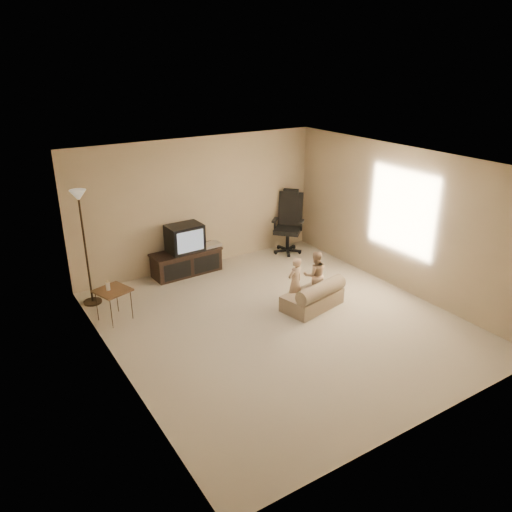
% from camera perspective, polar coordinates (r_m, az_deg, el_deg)
% --- Properties ---
extents(floor, '(5.50, 5.50, 0.00)m').
position_cam_1_polar(floor, '(7.87, 2.79, -7.53)').
color(floor, beige).
rests_on(floor, ground).
extents(room_shell, '(5.50, 5.50, 5.50)m').
position_cam_1_polar(room_shell, '(7.24, 3.01, 2.98)').
color(room_shell, white).
rests_on(room_shell, floor).
extents(tv_stand, '(1.37, 0.55, 0.97)m').
position_cam_1_polar(tv_stand, '(9.47, -7.97, 0.27)').
color(tv_stand, black).
rests_on(tv_stand, floor).
extents(office_chair, '(0.85, 0.85, 1.31)m').
position_cam_1_polar(office_chair, '(10.47, 3.74, 2.97)').
color(office_chair, black).
rests_on(office_chair, floor).
extents(side_table, '(0.59, 0.59, 0.70)m').
position_cam_1_polar(side_table, '(8.01, -16.12, -3.84)').
color(side_table, brown).
rests_on(side_table, floor).
extents(floor_lamp, '(0.30, 0.30, 1.95)m').
position_cam_1_polar(floor_lamp, '(8.35, -19.28, 3.63)').
color(floor_lamp, black).
rests_on(floor_lamp, floor).
extents(child_sofa, '(1.10, 0.76, 0.50)m').
position_cam_1_polar(child_sofa, '(8.23, 6.70, -4.66)').
color(child_sofa, tan).
rests_on(child_sofa, floor).
extents(toddler_left, '(0.35, 0.29, 0.85)m').
position_cam_1_polar(toddler_left, '(8.20, 4.49, -2.96)').
color(toddler_left, '#D7AD86').
rests_on(toddler_left, floor).
extents(toddler_right, '(0.47, 0.37, 0.85)m').
position_cam_1_polar(toddler_right, '(8.48, 6.77, -2.16)').
color(toddler_right, '#D7AD86').
rests_on(toddler_right, floor).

